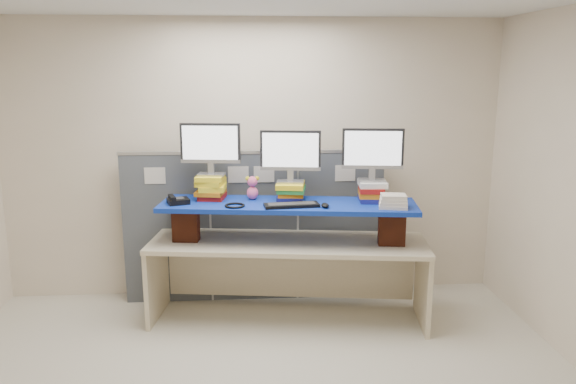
{
  "coord_description": "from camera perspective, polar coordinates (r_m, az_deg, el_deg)",
  "views": [
    {
      "loc": [
        -0.06,
        -3.62,
        2.31
      ],
      "look_at": [
        0.3,
        1.27,
        1.23
      ],
      "focal_mm": 35.0,
      "sensor_mm": 36.0,
      "label": 1
    }
  ],
  "objects": [
    {
      "name": "plush_toy",
      "position": [
        5.16,
        -3.63,
        0.45
      ],
      "size": [
        0.13,
        0.1,
        0.22
      ],
      "rotation": [
        0.0,
        0.0,
        -0.47
      ],
      "color": "#FD6096",
      "rests_on": "blue_board"
    },
    {
      "name": "monitor_left",
      "position": [
        5.16,
        -7.89,
        4.66
      ],
      "size": [
        0.55,
        0.18,
        0.48
      ],
      "rotation": [
        0.0,
        0.0,
        -0.13
      ],
      "color": "#96969A",
      "rests_on": "book_stack_left"
    },
    {
      "name": "binder_stack",
      "position": [
        4.95,
        10.65,
        -0.95
      ],
      "size": [
        0.28,
        0.24,
        0.12
      ],
      "rotation": [
        0.0,
        0.0,
        -0.21
      ],
      "color": "beige",
      "rests_on": "blue_board"
    },
    {
      "name": "cubicle_partition",
      "position": [
        5.62,
        -3.43,
        -3.46
      ],
      "size": [
        2.6,
        0.06,
        1.53
      ],
      "color": "#454A51",
      "rests_on": "ground"
    },
    {
      "name": "monitor_right",
      "position": [
        5.09,
        8.61,
        4.09
      ],
      "size": [
        0.55,
        0.18,
        0.48
      ],
      "rotation": [
        0.0,
        0.0,
        -0.13
      ],
      "color": "#96969A",
      "rests_on": "book_stack_right"
    },
    {
      "name": "book_stack_right",
      "position": [
        5.15,
        8.48,
        0.12
      ],
      "size": [
        0.27,
        0.32,
        0.19
      ],
      "color": "navy",
      "rests_on": "blue_board"
    },
    {
      "name": "desk_phone",
      "position": [
        5.11,
        -11.16,
        -0.85
      ],
      "size": [
        0.23,
        0.21,
        0.08
      ],
      "rotation": [
        0.0,
        0.0,
        0.32
      ],
      "color": "black",
      "rests_on": "blue_board"
    },
    {
      "name": "headset",
      "position": [
        4.93,
        -5.43,
        -1.37
      ],
      "size": [
        0.19,
        0.19,
        0.02
      ],
      "primitive_type": "torus",
      "rotation": [
        0.0,
        0.0,
        0.08
      ],
      "color": "black",
      "rests_on": "blue_board"
    },
    {
      "name": "mouse",
      "position": [
        4.89,
        3.8,
        -1.36
      ],
      "size": [
        0.07,
        0.12,
        0.04
      ],
      "primitive_type": "ellipsoid",
      "rotation": [
        0.0,
        0.0,
        0.01
      ],
      "color": "black",
      "rests_on": "blue_board"
    },
    {
      "name": "keyboard",
      "position": [
        4.9,
        0.37,
        -1.33
      ],
      "size": [
        0.49,
        0.21,
        0.03
      ],
      "rotation": [
        0.0,
        0.0,
        0.1
      ],
      "color": "black",
      "rests_on": "blue_board"
    },
    {
      "name": "book_stack_center",
      "position": [
        5.14,
        0.26,
        0.1
      ],
      "size": [
        0.3,
        0.33,
        0.16
      ],
      "color": "navy",
      "rests_on": "blue_board"
    },
    {
      "name": "book_stack_left",
      "position": [
        5.23,
        -7.8,
        0.54
      ],
      "size": [
        0.29,
        0.34,
        0.22
      ],
      "color": "maroon",
      "rests_on": "blue_board"
    },
    {
      "name": "monitor_center",
      "position": [
        5.08,
        0.25,
        3.96
      ],
      "size": [
        0.55,
        0.18,
        0.48
      ],
      "rotation": [
        0.0,
        0.0,
        -0.13
      ],
      "color": "#96969A",
      "rests_on": "book_stack_center"
    },
    {
      "name": "brick_pier_left",
      "position": [
        5.19,
        -10.34,
        -3.22
      ],
      "size": [
        0.25,
        0.16,
        0.32
      ],
      "primitive_type": "cube",
      "rotation": [
        0.0,
        0.0,
        -0.13
      ],
      "color": "maroon",
      "rests_on": "desk"
    },
    {
      "name": "room",
      "position": [
        3.74,
        -3.15,
        -1.66
      ],
      "size": [
        5.0,
        4.0,
        2.8
      ],
      "color": "beige",
      "rests_on": "ground"
    },
    {
      "name": "desk",
      "position": [
        5.19,
        -0.0,
        -6.63
      ],
      "size": [
        2.6,
        1.07,
        0.77
      ],
      "rotation": [
        0.0,
        0.0,
        -0.13
      ],
      "color": "beige",
      "rests_on": "ground"
    },
    {
      "name": "brick_pier_right",
      "position": [
        5.08,
        10.5,
        -3.57
      ],
      "size": [
        0.25,
        0.16,
        0.32
      ],
      "primitive_type": "cube",
      "rotation": [
        0.0,
        0.0,
        -0.13
      ],
      "color": "maroon",
      "rests_on": "desk"
    },
    {
      "name": "blue_board",
      "position": [
        5.05,
        -0.0,
        -1.34
      ],
      "size": [
        2.35,
        0.88,
        0.04
      ],
      "primitive_type": "cube",
      "rotation": [
        0.0,
        0.0,
        -0.13
      ],
      "color": "navy",
      "rests_on": "brick_pier_left"
    }
  ]
}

